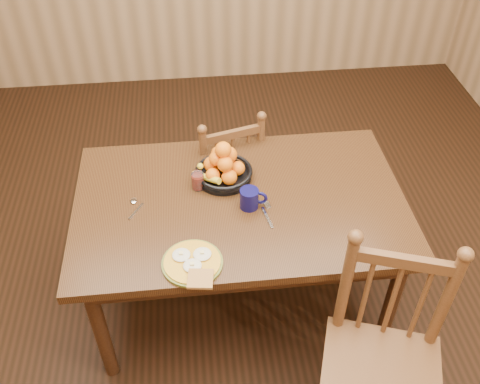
{
  "coord_description": "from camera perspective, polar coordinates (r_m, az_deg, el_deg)",
  "views": [
    {
      "loc": [
        -0.21,
        -1.88,
        2.51
      ],
      "look_at": [
        0.0,
        0.0,
        0.8
      ],
      "focal_mm": 40.0,
      "sensor_mm": 36.0,
      "label": 1
    }
  ],
  "objects": [
    {
      "name": "fork",
      "position": [
        2.51,
        2.92,
        -2.26
      ],
      "size": [
        0.05,
        0.18,
        0.0
      ],
      "rotation": [
        0.0,
        0.0,
        0.18
      ],
      "color": "silver",
      "rests_on": "dining_table"
    },
    {
      "name": "juice_glass",
      "position": [
        2.63,
        -4.52,
        1.15
      ],
      "size": [
        0.06,
        0.06,
        0.09
      ],
      "color": "silver",
      "rests_on": "dining_table"
    },
    {
      "name": "spoon",
      "position": [
        2.6,
        -11.21,
        -1.28
      ],
      "size": [
        0.07,
        0.15,
        0.01
      ],
      "rotation": [
        0.0,
        0.0,
        -0.54
      ],
      "color": "silver",
      "rests_on": "dining_table"
    },
    {
      "name": "coffee_mug",
      "position": [
        2.52,
        1.1,
        -0.68
      ],
      "size": [
        0.13,
        0.09,
        0.1
      ],
      "color": "#0C0A3B",
      "rests_on": "dining_table"
    },
    {
      "name": "chair_far",
      "position": [
        3.21,
        -1.62,
        1.87
      ],
      "size": [
        0.5,
        0.49,
        0.9
      ],
      "rotation": [
        0.0,
        0.0,
        3.41
      ],
      "color": "#452A14",
      "rests_on": "ground"
    },
    {
      "name": "fruit_bowl",
      "position": [
        2.67,
        -1.83,
        2.64
      ],
      "size": [
        0.29,
        0.29,
        0.22
      ],
      "color": "black",
      "rests_on": "dining_table"
    },
    {
      "name": "chair_near",
      "position": [
        2.38,
        14.92,
        -17.24
      ],
      "size": [
        0.6,
        0.59,
        1.06
      ],
      "rotation": [
        0.0,
        0.0,
        -0.33
      ],
      "color": "#452A14",
      "rests_on": "ground"
    },
    {
      "name": "room",
      "position": [
        2.22,
        0.0,
        10.6
      ],
      "size": [
        4.52,
        5.02,
        2.72
      ],
      "color": "black",
      "rests_on": "ground"
    },
    {
      "name": "dining_table",
      "position": [
        2.64,
        0.0,
        -2.17
      ],
      "size": [
        1.6,
        1.0,
        0.75
      ],
      "color": "black",
      "rests_on": "ground"
    },
    {
      "name": "breakfast_plate",
      "position": [
        2.3,
        -5.06,
        -7.54
      ],
      "size": [
        0.26,
        0.29,
        0.04
      ],
      "color": "#59601E",
      "rests_on": "dining_table"
    }
  ]
}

